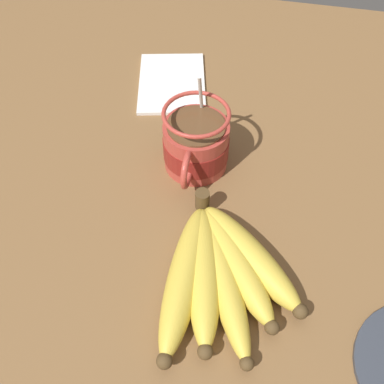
% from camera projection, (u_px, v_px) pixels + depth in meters
% --- Properties ---
extents(table, '(1.15, 1.15, 0.04)m').
position_uv_depth(table, '(203.00, 198.00, 0.64)').
color(table, brown).
rests_on(table, ground).
extents(coffee_mug, '(0.15, 0.10, 0.15)m').
position_uv_depth(coffee_mug, '(196.00, 145.00, 0.63)').
color(coffee_mug, '#B23D33').
rests_on(coffee_mug, table).
extents(banana_bunch, '(0.23, 0.18, 0.04)m').
position_uv_depth(banana_bunch, '(218.00, 269.00, 0.53)').
color(banana_bunch, '#4C381E').
rests_on(banana_bunch, table).
extents(napkin, '(0.19, 0.15, 0.01)m').
position_uv_depth(napkin, '(172.00, 83.00, 0.78)').
color(napkin, white).
rests_on(napkin, table).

